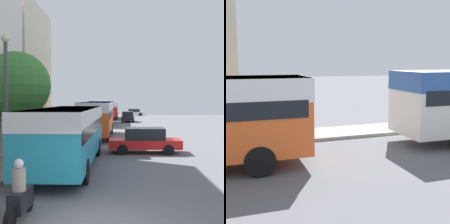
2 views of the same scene
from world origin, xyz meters
TOP-DOWN VIEW (x-y plane):
  - building_far_terrace at (-8.72, 18.10)m, footprint 5.05×8.09m
  - bus_lead at (-2.00, 7.44)m, footprint 2.67×10.04m
  - bus_following at (-1.60, 19.64)m, footprint 2.60×9.26m
  - bus_third_in_line at (-2.04, 33.94)m, footprint 2.63×10.87m
  - bus_rear at (-1.57, 46.34)m, footprint 2.67×10.41m
  - motorcycle_behind_lead at (-2.11, 0.55)m, footprint 0.38×2.24m
  - car_crossing at (2.99, 57.20)m, footprint 4.20×1.83m
  - car_far_curb at (2.02, 11.66)m, footprint 4.43×1.84m
  - car_distant at (1.38, 38.79)m, footprint 1.91×4.38m
  - pedestrian_near_curb at (-5.39, 11.59)m, footprint 0.33×0.33m
  - street_tree at (-5.21, 9.43)m, footprint 3.74×3.74m
  - lamp_post at (-4.35, 5.56)m, footprint 0.36×0.36m

SIDE VIEW (x-z plane):
  - motorcycle_behind_lead at x=-2.11m, z-range -0.18..1.55m
  - car_crossing at x=2.99m, z-range 0.04..1.42m
  - car_distant at x=1.38m, z-range 0.03..1.57m
  - car_far_curb at x=2.02m, z-range 0.02..1.58m
  - pedestrian_near_curb at x=-5.39m, z-range 0.18..1.89m
  - bus_rear at x=-1.57m, z-range 0.44..3.28m
  - bus_lead at x=-2.00m, z-range 0.44..3.34m
  - bus_following at x=-1.60m, z-range 0.46..3.55m
  - bus_third_in_line at x=-2.04m, z-range 0.47..3.66m
  - lamp_post at x=-4.35m, z-range 0.71..6.67m
  - street_tree at x=-5.21m, z-range 1.18..7.00m
  - building_far_terrace at x=-8.72m, z-range 0.00..10.97m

